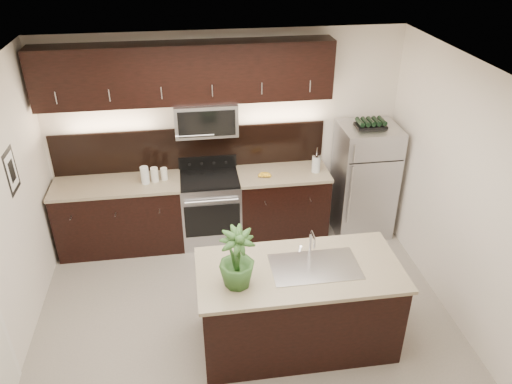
% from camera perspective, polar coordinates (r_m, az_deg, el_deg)
% --- Properties ---
extents(ground, '(4.50, 4.50, 0.00)m').
position_cam_1_polar(ground, '(5.58, -1.10, -14.87)').
color(ground, gray).
rests_on(ground, ground).
extents(room_walls, '(4.52, 4.02, 2.71)m').
position_cam_1_polar(room_walls, '(4.52, -2.64, 0.20)').
color(room_walls, silver).
rests_on(room_walls, ground).
extents(counter_run, '(3.51, 0.65, 0.94)m').
position_cam_1_polar(counter_run, '(6.61, -6.95, -2.00)').
color(counter_run, black).
rests_on(counter_run, ground).
extents(upper_fixtures, '(3.49, 0.40, 1.66)m').
position_cam_1_polar(upper_fixtures, '(6.06, -7.72, 12.33)').
color(upper_fixtures, black).
rests_on(upper_fixtures, counter_run).
extents(island, '(1.96, 0.96, 0.94)m').
position_cam_1_polar(island, '(5.11, 4.77, -12.79)').
color(island, black).
rests_on(island, ground).
extents(sink_faucet, '(0.84, 0.50, 0.28)m').
position_cam_1_polar(sink_faucet, '(4.84, 6.74, -8.26)').
color(sink_faucet, silver).
rests_on(sink_faucet, island).
extents(refrigerator, '(0.74, 0.67, 1.53)m').
position_cam_1_polar(refrigerator, '(6.80, 12.23, 1.33)').
color(refrigerator, '#B2B2B7').
rests_on(refrigerator, ground).
extents(wine_rack, '(0.38, 0.23, 0.09)m').
position_cam_1_polar(wine_rack, '(6.47, 12.98, 7.65)').
color(wine_rack, black).
rests_on(wine_rack, refrigerator).
extents(plant, '(0.39, 0.39, 0.58)m').
position_cam_1_polar(plant, '(4.44, -2.20, -7.60)').
color(plant, '#284D1F').
rests_on(plant, island).
extents(canisters, '(0.32, 0.16, 0.22)m').
position_cam_1_polar(canisters, '(6.33, -11.78, 1.95)').
color(canisters, silver).
rests_on(canisters, counter_run).
extents(french_press, '(0.11, 0.11, 0.33)m').
position_cam_1_polar(french_press, '(6.48, 6.88, 3.30)').
color(french_press, silver).
rests_on(french_press, counter_run).
extents(bananas, '(0.19, 0.16, 0.05)m').
position_cam_1_polar(bananas, '(6.36, 0.58, 2.02)').
color(bananas, gold).
rests_on(bananas, counter_run).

